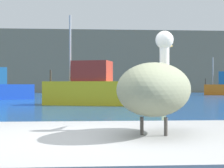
% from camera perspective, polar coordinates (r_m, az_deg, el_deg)
% --- Properties ---
extents(hillside_backdrop, '(140.00, 11.40, 9.43)m').
position_cam_1_polar(hillside_backdrop, '(63.77, -4.36, 3.07)').
color(hillside_backdrop, '#7F755B').
rests_on(hillside_backdrop, ground).
extents(pelican, '(0.98, 1.43, 0.92)m').
position_cam_1_polar(pelican, '(3.31, 6.38, -0.61)').
color(pelican, gray).
rests_on(pelican, pier_dock).
extents(fishing_boat_yellow, '(7.22, 3.96, 5.33)m').
position_cam_1_polar(fishing_boat_yellow, '(22.81, -1.51, -0.75)').
color(fishing_boat_yellow, yellow).
rests_on(fishing_boat_yellow, ground).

